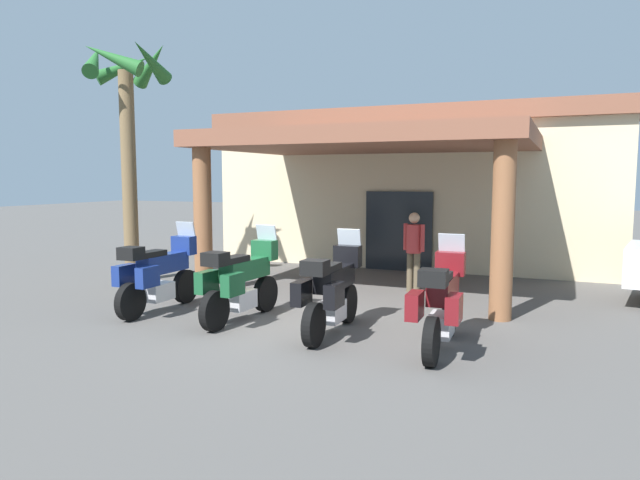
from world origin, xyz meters
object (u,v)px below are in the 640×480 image
Objects in this scene: motorcycle_maroon at (441,303)px; motorcycle_blue at (158,274)px; motel_building at (426,185)px; pedestrian at (414,246)px; motorcycle_green at (241,281)px; palm_tree_roadside at (128,109)px; motorcycle_black at (332,291)px.

motorcycle_blue is at bearing 83.95° from motorcycle_maroon.
motel_building is 6.85× the size of pedestrian.
motorcycle_maroon is (2.51, -9.85, -1.52)m from motel_building.
palm_tree_roadside reaches higher than motorcycle_green.
motorcycle_maroon is 8.93m from palm_tree_roadside.
motorcycle_green and motorcycle_black have the same top height.
motorcycle_blue is at bearing 92.89° from motorcycle_green.
motel_building reaches higher than motorcycle_blue.
motorcycle_blue is at bearing -106.51° from motel_building.
motorcycle_blue is 5.32m from pedestrian.
palm_tree_roadside reaches higher than motorcycle_maroon.
motorcycle_green is 1.28× the size of pedestrian.
motorcycle_black is (1.76, -0.17, 0.00)m from motorcycle_green.
motorcycle_blue is 1.00× the size of motorcycle_maroon.
motorcycle_black is at bearing -164.34° from pedestrian.
motorcycle_blue is 1.76m from motorcycle_green.
motorcycle_black is at bearing -92.30° from motorcycle_green.
pedestrian is (2.12, 3.64, 0.30)m from motorcycle_green.
palm_tree_roadside reaches higher than motel_building.
motel_building is at bearing -15.97° from motorcycle_blue.
motorcycle_blue is 1.00× the size of motorcycle_green.
motel_building is 9.82m from motorcycle_black.
motorcycle_maroon is at bearing -92.37° from motorcycle_green.
motorcycle_blue is 3.53m from motorcycle_black.
pedestrian is (1.10, -5.86, -1.22)m from motel_building.
palm_tree_roadside is at bearing -126.67° from motel_building.
motel_building is 10.00m from motorcycle_blue.
motorcycle_blue is 4.79m from palm_tree_roadside.
motorcycle_black and motorcycle_maroon have the same top height.
motel_building is 9.18m from palm_tree_roadside.
motorcycle_maroon is 1.28× the size of pedestrian.
pedestrian reaches higher than motorcycle_black.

